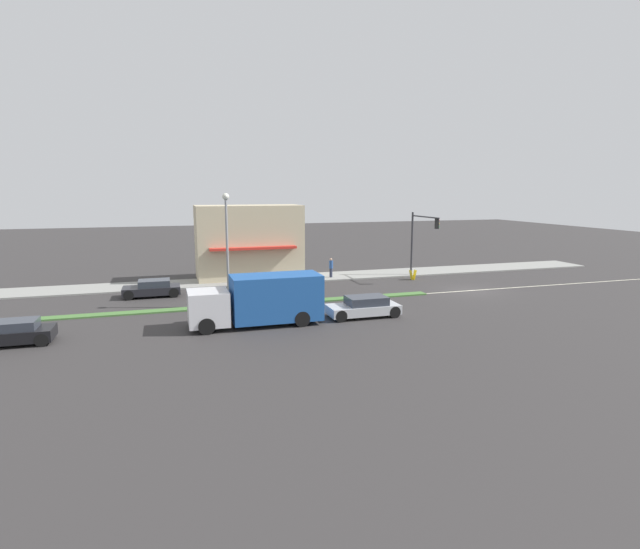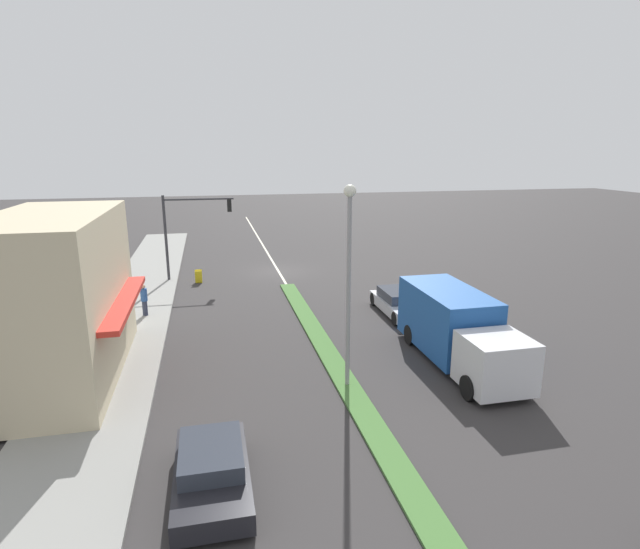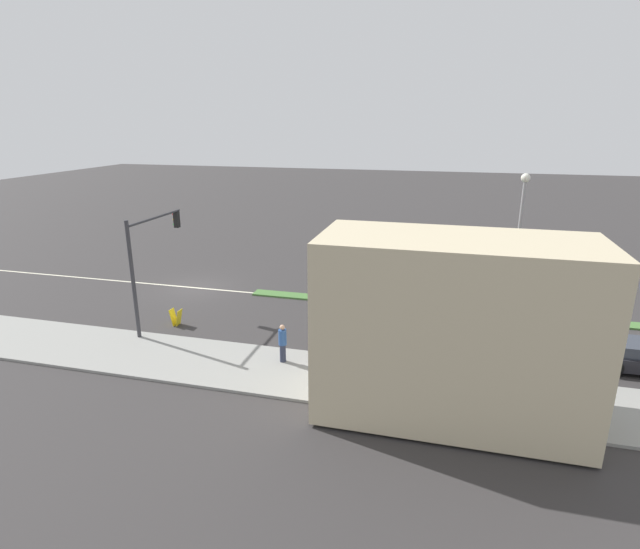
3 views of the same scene
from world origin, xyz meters
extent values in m
plane|color=#333030|center=(0.00, 18.00, 0.00)|extent=(160.00, 160.00, 0.00)
cube|color=gray|center=(9.00, 18.50, 0.06)|extent=(4.00, 73.00, 0.12)
cube|color=beige|center=(0.00, 0.00, 0.00)|extent=(0.16, 60.00, 0.01)
cube|color=#C6B793|center=(10.40, 15.37, 3.25)|extent=(4.00, 8.98, 6.26)
cube|color=red|center=(8.05, 15.37, 2.92)|extent=(0.70, 7.18, 0.20)
cylinder|color=#333338|center=(7.55, 1.15, 2.92)|extent=(0.18, 0.18, 5.60)
cylinder|color=#333338|center=(5.30, 1.15, 5.42)|extent=(4.50, 0.12, 0.12)
cube|color=black|center=(3.35, 1.15, 4.97)|extent=(0.28, 0.24, 0.84)
sphere|color=red|center=(3.35, 1.02, 5.24)|extent=(0.18, 0.18, 0.18)
sphere|color=gold|center=(3.35, 1.02, 4.97)|extent=(0.18, 0.18, 0.18)
sphere|color=green|center=(3.35, 1.02, 4.70)|extent=(0.18, 0.18, 0.18)
cylinder|color=gray|center=(0.00, 18.45, 3.60)|extent=(0.16, 0.16, 7.00)
sphere|color=silver|center=(0.00, 18.45, 7.25)|extent=(0.44, 0.44, 0.44)
cylinder|color=#282D42|center=(8.25, 8.57, 0.51)|extent=(0.26, 0.26, 0.79)
cylinder|color=#284C8C|center=(8.25, 8.57, 1.24)|extent=(0.34, 0.34, 0.67)
sphere|color=tan|center=(8.25, 8.57, 1.69)|extent=(0.22, 0.22, 0.22)
cube|color=yellow|center=(5.60, 1.83, 0.43)|extent=(0.45, 0.21, 0.84)
cube|color=yellow|center=(5.60, 2.15, 0.43)|extent=(0.45, 0.21, 0.84)
cube|color=silver|center=(-5.00, 20.18, 1.22)|extent=(2.28, 2.20, 1.90)
cube|color=#1E519E|center=(-5.00, 16.33, 1.57)|extent=(2.40, 5.10, 2.60)
cylinder|color=black|center=(-6.08, 20.38, 0.45)|extent=(0.28, 0.90, 0.90)
cylinder|color=black|center=(-3.92, 20.38, 0.45)|extent=(0.28, 0.90, 0.90)
cylinder|color=black|center=(-6.08, 15.08, 0.45)|extent=(0.28, 0.90, 0.90)
cylinder|color=black|center=(-3.92, 15.08, 0.45)|extent=(0.28, 0.90, 0.90)
cube|color=#B7BABF|center=(-5.00, 10.92, 0.47)|extent=(1.88, 4.38, 0.55)
cube|color=#2D333D|center=(-5.00, 10.70, 1.00)|extent=(1.60, 2.41, 0.51)
cylinder|color=black|center=(-5.84, 12.64, 0.36)|extent=(0.22, 0.72, 0.72)
cylinder|color=black|center=(-4.16, 12.64, 0.36)|extent=(0.22, 0.72, 0.72)
cylinder|color=black|center=(-5.84, 9.20, 0.36)|extent=(0.22, 0.72, 0.72)
cylinder|color=black|center=(-4.16, 9.20, 0.36)|extent=(0.22, 0.72, 0.72)
cube|color=black|center=(5.00, 23.42, 0.47)|extent=(1.88, 3.99, 0.56)
cube|color=#2D333D|center=(5.00, 23.22, 0.99)|extent=(1.60, 2.20, 0.47)
cylinder|color=black|center=(4.16, 24.95, 0.36)|extent=(0.22, 0.71, 0.71)
cylinder|color=black|center=(5.84, 24.95, 0.36)|extent=(0.22, 0.71, 0.71)
cylinder|color=black|center=(4.16, 21.89, 0.36)|extent=(0.22, 0.71, 0.71)
cylinder|color=black|center=(5.84, 21.89, 0.36)|extent=(0.22, 0.71, 0.71)
camera|label=1|loc=(-32.59, 22.22, 7.67)|focal=28.00mm
camera|label=2|loc=(4.73, 34.90, 8.65)|focal=28.00mm
camera|label=3|loc=(26.43, 14.93, 9.92)|focal=28.00mm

